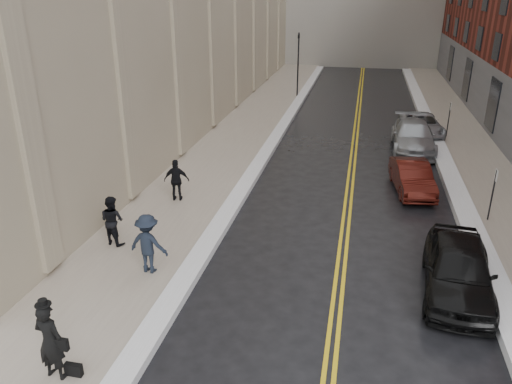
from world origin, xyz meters
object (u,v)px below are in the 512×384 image
at_px(pedestrian_b, 148,244).
at_px(car_maroon, 412,177).
at_px(pedestrian_main, 50,341).
at_px(car_silver_near, 413,136).
at_px(car_silver_far, 422,125).
at_px(pedestrian_a, 112,220).
at_px(pedestrian_c, 177,180).
at_px(car_black, 458,269).

bearing_deg(pedestrian_b, car_maroon, -127.66).
height_order(pedestrian_main, pedestrian_b, pedestrian_main).
distance_m(car_silver_near, car_silver_far, 3.33).
height_order(car_silver_near, pedestrian_a, pedestrian_a).
relative_size(car_maroon, pedestrian_c, 2.28).
bearing_deg(pedestrian_b, pedestrian_c, -72.40).
relative_size(car_silver_near, car_silver_far, 1.16).
bearing_deg(pedestrian_c, car_silver_far, -140.85).
bearing_deg(car_maroon, pedestrian_c, -168.10).
bearing_deg(pedestrian_b, car_silver_near, -114.67).
bearing_deg(pedestrian_c, pedestrian_b, 91.04).
relative_size(car_black, car_silver_near, 0.87).
xyz_separation_m(car_silver_near, pedestrian_a, (-11.13, -14.01, 0.24)).
bearing_deg(pedestrian_a, car_black, -165.76).
bearing_deg(pedestrian_main, car_silver_far, -107.09).
distance_m(pedestrian_a, pedestrian_b, 2.48).
height_order(car_silver_far, pedestrian_c, pedestrian_c).
relative_size(car_black, pedestrian_c, 2.68).
height_order(car_maroon, car_silver_far, car_maroon).
xyz_separation_m(pedestrian_main, pedestrian_a, (-1.71, 6.30, -0.09)).
relative_size(car_silver_far, pedestrian_main, 2.42).
bearing_deg(car_silver_near, pedestrian_b, -120.42).
xyz_separation_m(car_silver_far, pedestrian_b, (-9.89, -18.73, 0.46)).
relative_size(car_maroon, pedestrian_b, 2.09).
distance_m(car_black, pedestrian_a, 11.39).
xyz_separation_m(car_silver_far, pedestrian_c, (-11.06, -13.10, 0.38)).
xyz_separation_m(car_maroon, pedestrian_c, (-9.82, -3.48, 0.37)).
relative_size(pedestrian_main, pedestrian_c, 1.10).
distance_m(car_black, pedestrian_b, 9.45).
bearing_deg(car_black, pedestrian_a, -177.38).
relative_size(car_silver_far, pedestrian_a, 2.68).
xyz_separation_m(pedestrian_a, pedestrian_c, (0.82, 4.15, 0.01)).
bearing_deg(car_black, pedestrian_c, 161.38).
distance_m(car_black, car_maroon, 8.14).
bearing_deg(car_black, pedestrian_main, -143.93).
distance_m(pedestrian_main, pedestrian_a, 6.52).
height_order(pedestrian_main, pedestrian_a, pedestrian_main).
height_order(car_silver_near, car_silver_far, car_silver_near).
bearing_deg(pedestrian_main, pedestrian_c, -78.87).
distance_m(pedestrian_b, pedestrian_c, 5.75).
xyz_separation_m(car_black, pedestrian_a, (-11.37, 0.48, 0.22)).
bearing_deg(pedestrian_b, pedestrian_a, -30.85).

